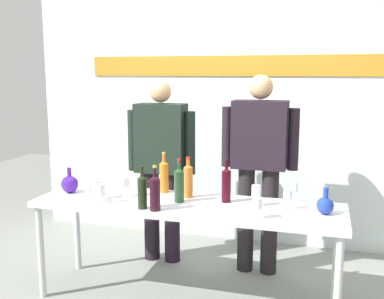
# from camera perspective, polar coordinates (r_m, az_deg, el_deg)

# --- Properties ---
(ground_plane) EXTENTS (10.00, 10.00, 0.00)m
(ground_plane) POSITION_cam_1_polar(r_m,az_deg,el_deg) (3.64, -0.70, -18.39)
(ground_plane) COLOR gray
(back_wall) EXTENTS (4.12, 0.11, 3.00)m
(back_wall) POSITION_cam_1_polar(r_m,az_deg,el_deg) (4.58, 4.50, 7.06)
(back_wall) COLOR silver
(back_wall) RESTS_ON ground
(display_table) EXTENTS (2.28, 0.63, 0.76)m
(display_table) POSITION_cam_1_polar(r_m,az_deg,el_deg) (3.36, -0.73, -7.78)
(display_table) COLOR silver
(display_table) RESTS_ON ground
(decanter_blue_left) EXTENTS (0.14, 0.14, 0.20)m
(decanter_blue_left) POSITION_cam_1_polar(r_m,az_deg,el_deg) (3.73, -15.18, -4.22)
(decanter_blue_left) COLOR #431C95
(decanter_blue_left) RESTS_ON display_table
(decanter_blue_right) EXTENTS (0.12, 0.12, 0.19)m
(decanter_blue_right) POSITION_cam_1_polar(r_m,az_deg,el_deg) (3.20, 16.46, -6.73)
(decanter_blue_right) COLOR #1D3596
(decanter_blue_right) RESTS_ON display_table
(presenter_left) EXTENTS (0.63, 0.22, 1.64)m
(presenter_left) POSITION_cam_1_polar(r_m,az_deg,el_deg) (4.04, -3.91, -1.27)
(presenter_left) COLOR black
(presenter_left) RESTS_ON ground
(presenter_right) EXTENTS (0.64, 0.22, 1.69)m
(presenter_right) POSITION_cam_1_polar(r_m,az_deg,el_deg) (3.83, 8.46, -1.39)
(presenter_right) COLOR black
(presenter_right) RESTS_ON ground
(wine_bottle_0) EXTENTS (0.07, 0.07, 0.32)m
(wine_bottle_0) POSITION_cam_1_polar(r_m,az_deg,el_deg) (3.45, -0.49, -3.82)
(wine_bottle_0) COLOR orange
(wine_bottle_0) RESTS_ON display_table
(wine_bottle_1) EXTENTS (0.07, 0.07, 0.32)m
(wine_bottle_1) POSITION_cam_1_polar(r_m,az_deg,el_deg) (3.33, -1.64, -4.37)
(wine_bottle_1) COLOR #224023
(wine_bottle_1) RESTS_ON display_table
(wine_bottle_2) EXTENTS (0.07, 0.07, 0.32)m
(wine_bottle_2) POSITION_cam_1_polar(r_m,az_deg,el_deg) (3.14, -4.70, -5.35)
(wine_bottle_2) COLOR black
(wine_bottle_2) RESTS_ON display_table
(wine_bottle_3) EXTENTS (0.07, 0.07, 0.32)m
(wine_bottle_3) POSITION_cam_1_polar(r_m,az_deg,el_deg) (3.61, -3.55, -3.27)
(wine_bottle_3) COLOR orange
(wine_bottle_3) RESTS_ON display_table
(wine_bottle_4) EXTENTS (0.07, 0.07, 0.30)m
(wine_bottle_4) POSITION_cam_1_polar(r_m,az_deg,el_deg) (3.19, -6.30, -5.16)
(wine_bottle_4) COLOR black
(wine_bottle_4) RESTS_ON display_table
(wine_bottle_5) EXTENTS (0.07, 0.07, 0.33)m
(wine_bottle_5) POSITION_cam_1_polar(r_m,az_deg,el_deg) (3.34, 4.35, -4.32)
(wine_bottle_5) COLOR #370610
(wine_bottle_5) RESTS_ON display_table
(wine_glass_left_0) EXTENTS (0.07, 0.07, 0.15)m
(wine_glass_left_0) POSITION_cam_1_polar(r_m,az_deg,el_deg) (3.49, -12.01, -4.44)
(wine_glass_left_0) COLOR white
(wine_glass_left_0) RESTS_ON display_table
(wine_glass_left_1) EXTENTS (0.07, 0.07, 0.15)m
(wine_glass_left_1) POSITION_cam_1_polar(r_m,az_deg,el_deg) (3.52, -8.54, -4.15)
(wine_glass_left_1) COLOR white
(wine_glass_left_1) RESTS_ON display_table
(wine_glass_left_2) EXTENTS (0.07, 0.07, 0.14)m
(wine_glass_left_2) POSITION_cam_1_polar(r_m,az_deg,el_deg) (3.38, -11.45, -5.07)
(wine_glass_left_2) COLOR white
(wine_glass_left_2) RESTS_ON display_table
(wine_glass_left_3) EXTENTS (0.06, 0.06, 0.13)m
(wine_glass_left_3) POSITION_cam_1_polar(r_m,az_deg,el_deg) (3.43, -12.81, -5.02)
(wine_glass_left_3) COLOR white
(wine_glass_left_3) RESTS_ON display_table
(wine_glass_right_0) EXTENTS (0.06, 0.06, 0.14)m
(wine_glass_right_0) POSITION_cam_1_polar(r_m,az_deg,el_deg) (3.23, 11.98, -5.65)
(wine_glass_right_0) COLOR white
(wine_glass_right_0) RESTS_ON display_table
(wine_glass_right_1) EXTENTS (0.06, 0.06, 0.15)m
(wine_glass_right_1) POSITION_cam_1_polar(r_m,az_deg,el_deg) (3.27, 8.09, -5.26)
(wine_glass_right_1) COLOR white
(wine_glass_right_1) RESTS_ON display_table
(wine_glass_right_2) EXTENTS (0.06, 0.06, 0.15)m
(wine_glass_right_2) POSITION_cam_1_polar(r_m,az_deg,el_deg) (3.43, 12.76, -4.69)
(wine_glass_right_2) COLOR white
(wine_glass_right_2) RESTS_ON display_table
(wine_glass_right_3) EXTENTS (0.07, 0.07, 0.14)m
(wine_glass_right_3) POSITION_cam_1_polar(r_m,az_deg,el_deg) (3.00, 8.21, -6.80)
(wine_glass_right_3) COLOR white
(wine_glass_right_3) RESTS_ON display_table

